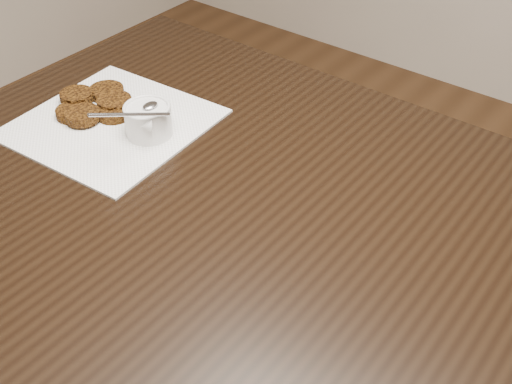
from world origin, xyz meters
The scene contains 4 objects.
table centered at (0.03, 0.07, 0.38)m, with size 1.48×0.95×0.75m, color black.
napkin centered at (-0.43, 0.12, 0.75)m, with size 0.33×0.33×0.00m, color white.
sauce_ramekin centered at (-0.34, 0.14, 0.82)m, with size 0.11×0.11×0.12m, color silver, non-canonical shape.
patty_cluster centered at (-0.50, 0.12, 0.77)m, with size 0.23×0.23×0.02m, color #5E360C, non-canonical shape.
Camera 1 is at (0.41, -0.52, 1.41)m, focal length 44.13 mm.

